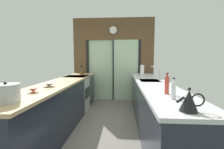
{
  "coord_description": "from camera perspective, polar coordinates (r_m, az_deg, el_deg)",
  "views": [
    {
      "loc": [
        0.32,
        -2.77,
        1.37
      ],
      "look_at": [
        0.07,
        0.8,
        1.02
      ],
      "focal_mm": 24.95,
      "sensor_mm": 36.0,
      "label": 1
    }
  ],
  "objects": [
    {
      "name": "sink_faucet",
      "position": [
        3.41,
        16.5,
        1.17
      ],
      "size": [
        0.19,
        0.02,
        0.3
      ],
      "color": "#B7BABC",
      "rests_on": "right_counter_run"
    },
    {
      "name": "right_counter_run",
      "position": [
        3.26,
        14.51,
        -10.68
      ],
      "size": [
        0.62,
        3.8,
        0.92
      ],
      "color": "#1E232D",
      "rests_on": "ground_plane"
    },
    {
      "name": "soap_bottle_far",
      "position": [
        2.13,
        19.47,
        -3.59
      ],
      "size": [
        0.06,
        0.06,
        0.28
      ],
      "color": "#B23D2D",
      "rests_on": "right_counter_run"
    },
    {
      "name": "left_counter_run",
      "position": [
        3.28,
        -18.53,
        -10.65
      ],
      "size": [
        0.62,
        3.8,
        0.92
      ],
      "color": "#1E232D",
      "rests_on": "ground_plane"
    },
    {
      "name": "back_wall_unit",
      "position": [
        5.18,
        0.46,
        7.36
      ],
      "size": [
        2.64,
        0.12,
        2.7
      ],
      "color": "brown",
      "rests_on": "ground_plane"
    },
    {
      "name": "ground_plane",
      "position": [
        3.66,
        -1.38,
        -16.5
      ],
      "size": [
        5.04,
        7.6,
        0.02
      ],
      "primitive_type": "cube",
      "color": "slate"
    },
    {
      "name": "paper_towel_roll",
      "position": [
        4.68,
        10.99,
        1.7
      ],
      "size": [
        0.13,
        0.13,
        0.3
      ],
      "color": "#B7BABC",
      "rests_on": "right_counter_run"
    },
    {
      "name": "kettle",
      "position": [
        1.51,
        26.41,
        -8.62
      ],
      "size": [
        0.24,
        0.16,
        0.21
      ],
      "color": "black",
      "rests_on": "right_counter_run"
    },
    {
      "name": "mixing_bowl_near",
      "position": [
        2.37,
        -26.9,
        -5.08
      ],
      "size": [
        0.14,
        0.14,
        0.06
      ],
      "color": "#BC4C38",
      "rests_on": "left_counter_run"
    },
    {
      "name": "stock_pot",
      "position": [
        1.96,
        -34.35,
        -5.71
      ],
      "size": [
        0.27,
        0.27,
        0.22
      ],
      "color": "#B7BABC",
      "rests_on": "left_counter_run"
    },
    {
      "name": "knife_block",
      "position": [
        4.67,
        -11.02,
        1.36
      ],
      "size": [
        0.08,
        0.14,
        0.27
      ],
      "color": "brown",
      "rests_on": "left_counter_run"
    },
    {
      "name": "soap_bottle_near",
      "position": [
        1.89,
        21.56,
        -5.33
      ],
      "size": [
        0.05,
        0.05,
        0.24
      ],
      "color": "silver",
      "rests_on": "right_counter_run"
    },
    {
      "name": "mixing_bowl_far",
      "position": [
        2.76,
        -22.07,
        -3.42
      ],
      "size": [
        0.2,
        0.2,
        0.06
      ],
      "color": "gray",
      "rests_on": "left_counter_run"
    },
    {
      "name": "oven_range",
      "position": [
        4.3,
        -12.78,
        -6.74
      ],
      "size": [
        0.6,
        0.6,
        0.92
      ],
      "color": "#B7BABC",
      "rests_on": "ground_plane"
    }
  ]
}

